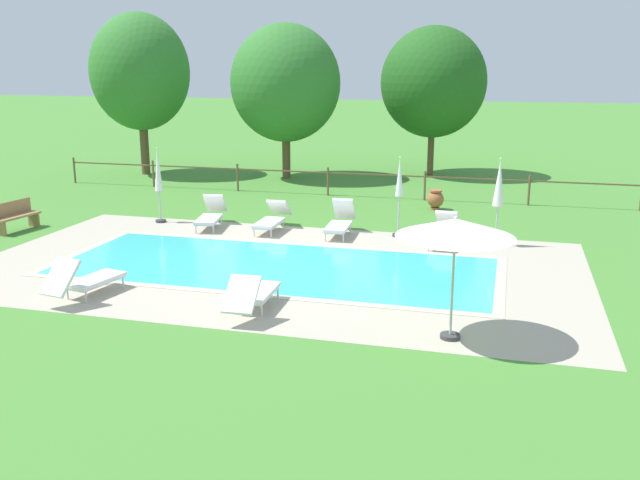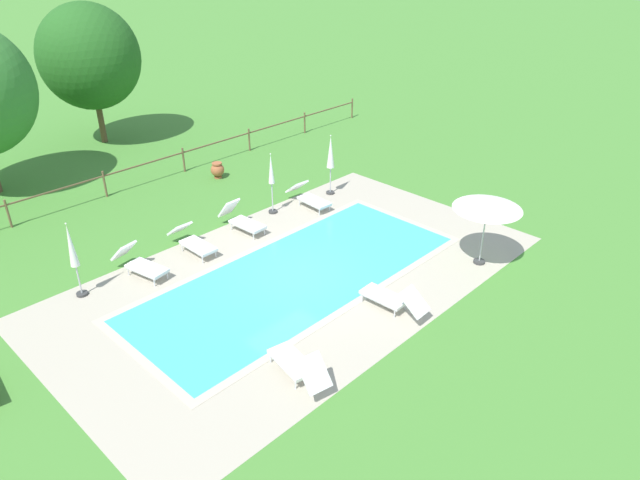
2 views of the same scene
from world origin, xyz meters
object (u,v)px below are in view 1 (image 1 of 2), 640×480
object	(u,v)px
patio_umbrella_open_foreground	(455,229)
patio_umbrella_closed_row_west	(499,188)
sun_lounger_north_far	(211,215)
tree_far_west	(433,82)
tree_west_mid	(285,83)
terracotta_urn_near_fence	(435,199)
patio_umbrella_closed_row_centre	(399,186)
sun_lounger_south_mid	(86,279)
wooden_bench_lawn_side	(15,215)
sun_lounger_north_near_steps	(443,231)
sun_lounger_south_far	(272,218)
patio_umbrella_closed_row_mid_west	(158,175)
tree_centre	(140,72)
sun_lounger_north_end	(253,293)
sun_lounger_north_mid	(340,222)

from	to	relation	value
patio_umbrella_open_foreground	patio_umbrella_closed_row_west	bearing A→B (deg)	85.07
sun_lounger_north_far	tree_far_west	bearing A→B (deg)	66.73
patio_umbrella_closed_row_west	tree_west_mid	distance (m)	13.32
terracotta_urn_near_fence	patio_umbrella_closed_row_centre	bearing A→B (deg)	-98.46
sun_lounger_south_mid	wooden_bench_lawn_side	xyz separation A→B (m)	(-5.45, 4.74, 0.08)
sun_lounger_north_near_steps	sun_lounger_south_far	world-z (taller)	sun_lounger_north_near_steps
wooden_bench_lawn_side	terracotta_urn_near_fence	world-z (taller)	wooden_bench_lawn_side
sun_lounger_north_far	patio_umbrella_closed_row_centre	xyz separation A→B (m)	(5.59, 0.32, 1.06)
sun_lounger_south_mid	tree_far_west	bearing A→B (deg)	74.93
tree_far_west	tree_west_mid	xyz separation A→B (m)	(-5.85, -2.46, -0.02)
sun_lounger_south_mid	patio_umbrella_closed_row_mid_west	world-z (taller)	patio_umbrella_closed_row_mid_west
sun_lounger_north_far	tree_centre	size ratio (longest dim) A/B	0.29
patio_umbrella_closed_row_west	patio_umbrella_closed_row_mid_west	bearing A→B (deg)	178.57
sun_lounger_north_near_steps	wooden_bench_lawn_side	size ratio (longest dim) A/B	1.31
sun_lounger_north_near_steps	sun_lounger_south_mid	bearing A→B (deg)	-136.51
sun_lounger_north_near_steps	tree_centre	bearing A→B (deg)	146.76
sun_lounger_north_far	wooden_bench_lawn_side	bearing A→B (deg)	-160.12
patio_umbrella_closed_row_mid_west	tree_centre	size ratio (longest dim) A/B	0.33
sun_lounger_north_end	sun_lounger_south_mid	bearing A→B (deg)	-178.23
sun_lounger_north_near_steps	tree_far_west	distance (m)	12.86
sun_lounger_north_mid	tree_far_west	distance (m)	12.51
sun_lounger_south_mid	patio_umbrella_open_foreground	world-z (taller)	patio_umbrella_open_foreground
sun_lounger_north_near_steps	sun_lounger_north_end	xyz separation A→B (m)	(-3.10, -6.31, 0.00)
sun_lounger_north_far	patio_umbrella_closed_row_west	size ratio (longest dim) A/B	0.84
tree_centre	sun_lounger_north_near_steps	bearing A→B (deg)	-33.24
sun_lounger_north_far	tree_west_mid	distance (m)	10.20
sun_lounger_south_far	tree_centre	world-z (taller)	tree_centre
patio_umbrella_closed_row_centre	patio_umbrella_closed_row_west	bearing A→B (deg)	-7.30
sun_lounger_south_mid	patio_umbrella_open_foreground	size ratio (longest dim) A/B	0.89
sun_lounger_south_mid	patio_umbrella_closed_row_west	distance (m)	10.58
sun_lounger_south_mid	wooden_bench_lawn_side	size ratio (longest dim) A/B	1.28
sun_lounger_north_far	sun_lounger_north_end	size ratio (longest dim) A/B	1.00
sun_lounger_south_mid	patio_umbrella_closed_row_centre	distance (m)	8.93
sun_lounger_south_far	wooden_bench_lawn_side	world-z (taller)	wooden_bench_lawn_side
patio_umbrella_closed_row_mid_west	tree_west_mid	world-z (taller)	tree_west_mid
tree_far_west	tree_centre	xyz separation A→B (m)	(-12.21, -3.06, 0.42)
sun_lounger_north_near_steps	patio_umbrella_closed_row_mid_west	distance (m)	8.76
sun_lounger_north_near_steps	sun_lounger_south_far	bearing A→B (deg)	176.74
patio_umbrella_open_foreground	patio_umbrella_closed_row_west	size ratio (longest dim) A/B	0.94
patio_umbrella_closed_row_mid_west	tree_far_west	size ratio (longest dim) A/B	0.36
patio_umbrella_open_foreground	wooden_bench_lawn_side	bearing A→B (deg)	158.82
wooden_bench_lawn_side	tree_west_mid	world-z (taller)	tree_west_mid
patio_umbrella_closed_row_west	tree_far_west	distance (m)	12.64
patio_umbrella_open_foreground	sun_lounger_north_near_steps	bearing A→B (deg)	96.60
sun_lounger_north_mid	sun_lounger_north_far	xyz separation A→B (m)	(-3.96, -0.06, -0.01)
sun_lounger_north_far	wooden_bench_lawn_side	xyz separation A→B (m)	(-5.32, -1.92, 0.08)
patio_umbrella_closed_row_west	wooden_bench_lawn_side	xyz separation A→B (m)	(-13.60, -1.90, -1.12)
sun_lounger_north_near_steps	tree_centre	world-z (taller)	tree_centre
tree_centre	sun_lounger_south_far	bearing A→B (deg)	-44.65
sun_lounger_north_far	sun_lounger_north_near_steps	bearing A→B (deg)	-1.97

